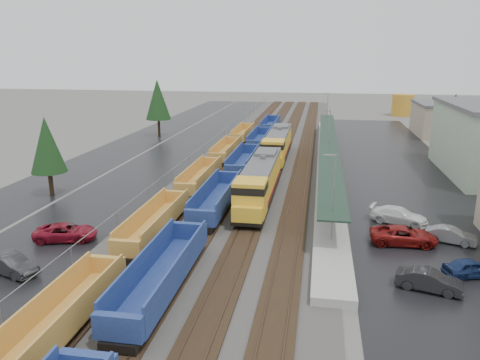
# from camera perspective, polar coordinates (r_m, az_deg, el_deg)

# --- Properties ---
(ballast_strip) EXTENTS (20.00, 160.00, 0.08)m
(ballast_strip) POSITION_cam_1_polar(r_m,az_deg,el_deg) (79.18, 3.67, 3.71)
(ballast_strip) COLOR #302D2B
(ballast_strip) RESTS_ON ground
(trackbed) EXTENTS (14.60, 160.00, 0.22)m
(trackbed) POSITION_cam_1_polar(r_m,az_deg,el_deg) (79.16, 3.67, 3.80)
(trackbed) COLOR black
(trackbed) RESTS_ON ground
(west_parking_lot) EXTENTS (10.00, 160.00, 0.02)m
(west_parking_lot) POSITION_cam_1_polar(r_m,az_deg,el_deg) (82.09, -6.82, 4.03)
(west_parking_lot) COLOR black
(west_parking_lot) RESTS_ON ground
(west_road) EXTENTS (9.00, 160.00, 0.02)m
(west_road) POSITION_cam_1_polar(r_m,az_deg,el_deg) (85.45, -13.28, 4.17)
(west_road) COLOR black
(west_road) RESTS_ON ground
(east_commuter_lot) EXTENTS (16.00, 100.00, 0.02)m
(east_commuter_lot) POSITION_cam_1_polar(r_m,az_deg,el_deg) (69.86, 18.44, 1.37)
(east_commuter_lot) COLOR black
(east_commuter_lot) RESTS_ON ground
(station_platform) EXTENTS (3.00, 80.00, 8.00)m
(station_platform) POSITION_cam_1_polar(r_m,az_deg,el_deg) (68.86, 10.66, 2.33)
(station_platform) COLOR #9E9B93
(station_platform) RESTS_ON ground
(chainlink_fence) EXTENTS (0.08, 160.04, 2.02)m
(chainlink_fence) POSITION_cam_1_polar(r_m,az_deg,el_deg) (78.92, -3.33, 4.84)
(chainlink_fence) COLOR gray
(chainlink_fence) RESTS_ON ground
(distant_hills) EXTENTS (301.00, 140.00, 25.20)m
(distant_hills) POSITION_cam_1_polar(r_m,az_deg,el_deg) (231.34, 19.16, 10.47)
(distant_hills) COLOR #475441
(distant_hills) RESTS_ON ground
(tree_west_near) EXTENTS (3.96, 3.96, 9.00)m
(tree_west_near) POSITION_cam_1_polar(r_m,az_deg,el_deg) (56.85, -22.49, 3.97)
(tree_west_near) COLOR #332316
(tree_west_near) RESTS_ON ground
(tree_west_far) EXTENTS (4.84, 4.84, 11.00)m
(tree_west_far) POSITION_cam_1_polar(r_m,az_deg,el_deg) (92.97, -10.00, 9.64)
(tree_west_far) COLOR #332316
(tree_west_far) RESTS_ON ground
(tree_east) EXTENTS (4.40, 4.40, 10.00)m
(tree_east) POSITION_cam_1_polar(r_m,az_deg,el_deg) (78.32, 24.57, 7.02)
(tree_east) COLOR #332316
(tree_east) RESTS_ON ground
(locomotive_lead) EXTENTS (3.03, 19.97, 4.52)m
(locomotive_lead) POSITION_cam_1_polar(r_m,az_deg,el_deg) (50.44, 2.43, -0.17)
(locomotive_lead) COLOR black
(locomotive_lead) RESTS_ON ground
(locomotive_trail) EXTENTS (3.03, 19.97, 4.52)m
(locomotive_trail) POSITION_cam_1_polar(r_m,az_deg,el_deg) (70.80, 4.62, 4.28)
(locomotive_trail) COLOR black
(locomotive_trail) RESTS_ON ground
(well_string_yellow) EXTENTS (2.54, 94.92, 2.25)m
(well_string_yellow) POSITION_cam_1_polar(r_m,az_deg,el_deg) (49.81, -7.17, -2.00)
(well_string_yellow) COLOR gold
(well_string_yellow) RESTS_ON ground
(well_string_blue) EXTENTS (2.86, 101.74, 2.53)m
(well_string_blue) POSITION_cam_1_polar(r_m,az_deg,el_deg) (56.47, -0.91, 0.29)
(well_string_blue) COLOR navy
(well_string_blue) RESTS_ON ground
(storage_tank) EXTENTS (5.51, 5.51, 5.51)m
(storage_tank) POSITION_cam_1_polar(r_m,az_deg,el_deg) (130.02, 19.20, 8.62)
(storage_tank) COLOR #C38A27
(storage_tank) RESTS_ON ground
(parked_car_west_b) EXTENTS (2.97, 4.83, 1.50)m
(parked_car_west_b) POSITION_cam_1_polar(r_m,az_deg,el_deg) (38.82, -26.16, -9.20)
(parked_car_west_b) COLOR black
(parked_car_west_b) RESTS_ON ground
(parked_car_west_c) EXTENTS (3.68, 5.73, 1.47)m
(parked_car_west_c) POSITION_cam_1_polar(r_m,az_deg,el_deg) (43.55, -20.48, -6.00)
(parked_car_west_c) COLOR maroon
(parked_car_west_c) RESTS_ON ground
(parked_car_east_a) EXTENTS (2.69, 4.66, 1.45)m
(parked_car_east_a) POSITION_cam_1_polar(r_m,az_deg,el_deg) (35.18, 22.07, -11.30)
(parked_car_east_a) COLOR black
(parked_car_east_a) RESTS_ON ground
(parked_car_east_b) EXTENTS (2.74, 5.64, 1.55)m
(parked_car_east_b) POSITION_cam_1_polar(r_m,az_deg,el_deg) (42.36, 19.33, -6.42)
(parked_car_east_b) COLOR maroon
(parked_car_east_b) RESTS_ON ground
(parked_car_east_c) EXTENTS (3.78, 5.77, 1.55)m
(parked_car_east_c) POSITION_cam_1_polar(r_m,az_deg,el_deg) (47.25, 18.78, -4.14)
(parked_car_east_c) COLOR white
(parked_car_east_c) RESTS_ON ground
(parked_car_east_d) EXTENTS (2.72, 4.27, 1.35)m
(parked_car_east_d) POSITION_cam_1_polar(r_m,az_deg,el_deg) (38.42, 26.31, -9.60)
(parked_car_east_d) COLOR navy
(parked_car_east_d) RESTS_ON ground
(parked_car_east_e) EXTENTS (2.66, 4.37, 1.36)m
(parked_car_east_e) POSITION_cam_1_polar(r_m,az_deg,el_deg) (44.19, 24.30, -6.17)
(parked_car_east_e) COLOR slate
(parked_car_east_e) RESTS_ON ground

